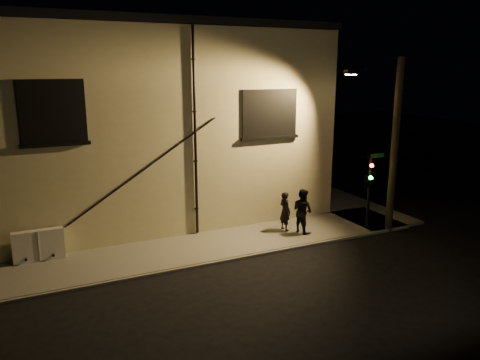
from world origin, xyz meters
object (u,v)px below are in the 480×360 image
traffic_signal (368,180)px  streetlamp_pole (392,142)px  utility_cabinet (38,245)px  pedestrian_a (285,211)px  pedestrian_b (302,211)px

traffic_signal → streetlamp_pole: 1.85m
utility_cabinet → pedestrian_a: 9.69m
utility_cabinet → pedestrian_a: size_ratio=1.03×
traffic_signal → streetlamp_pole: size_ratio=0.44×
pedestrian_a → traffic_signal: (3.18, -1.36, 1.34)m
utility_cabinet → traffic_signal: (12.82, -2.33, 1.61)m
pedestrian_b → streetlamp_pole: (3.58, -1.11, 2.81)m
utility_cabinet → streetlamp_pole: (13.74, -2.62, 3.19)m
traffic_signal → utility_cabinet: bearing=169.7°
pedestrian_a → streetlamp_pole: bearing=-120.5°
pedestrian_a → traffic_signal: bearing=-121.7°
pedestrian_b → streetlamp_pole: streetlamp_pole is taller
pedestrian_b → utility_cabinet: bearing=67.0°
pedestrian_a → pedestrian_b: bearing=-144.5°
traffic_signal → pedestrian_a: bearing=156.8°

